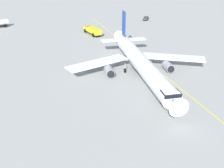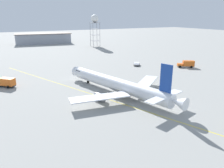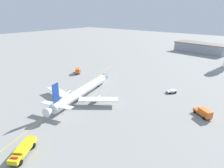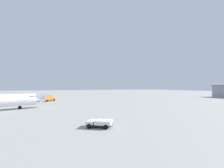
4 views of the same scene
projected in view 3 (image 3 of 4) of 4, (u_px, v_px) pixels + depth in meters
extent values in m
plane|color=gray|center=(76.00, 101.00, 84.51)|extent=(600.00, 600.00, 0.00)
cylinder|color=white|center=(82.00, 91.00, 86.89)|extent=(37.73, 13.81, 3.78)
cone|color=white|center=(103.00, 78.00, 104.25)|extent=(3.85, 4.26, 3.59)
cone|color=white|center=(50.00, 110.00, 69.16)|extent=(4.71, 4.17, 3.21)
cube|color=black|center=(101.00, 77.00, 102.07)|extent=(3.17, 3.74, 0.70)
ellipsoid|color=slate|center=(80.00, 95.00, 85.60)|extent=(14.13, 6.94, 2.08)
cube|color=#193D93|center=(56.00, 93.00, 70.70)|extent=(3.15, 1.09, 6.91)
cube|color=white|center=(49.00, 103.00, 73.66)|extent=(4.03, 6.20, 0.20)
cube|color=white|center=(65.00, 107.00, 70.85)|extent=(4.03, 6.20, 0.20)
cube|color=white|center=(59.00, 92.00, 87.89)|extent=(6.33, 16.14, 0.28)
cube|color=white|center=(99.00, 99.00, 80.34)|extent=(13.13, 14.85, 0.28)
cylinder|color=gray|center=(67.00, 93.00, 89.76)|extent=(3.86, 2.91, 2.07)
cylinder|color=black|center=(70.00, 92.00, 91.27)|extent=(0.61, 1.73, 1.76)
cylinder|color=gray|center=(97.00, 99.00, 84.03)|extent=(3.86, 2.91, 2.07)
cylinder|color=black|center=(99.00, 97.00, 85.54)|extent=(0.61, 1.73, 1.76)
cylinder|color=#9EA0A5|center=(98.00, 84.00, 99.84)|extent=(0.20, 0.20, 1.85)
cylinder|color=black|center=(98.00, 86.00, 100.15)|extent=(1.14, 0.58, 1.10)
cylinder|color=#9EA0A5|center=(74.00, 95.00, 87.07)|extent=(0.20, 0.20, 1.85)
cylinder|color=black|center=(74.00, 97.00, 87.38)|extent=(1.14, 0.58, 1.10)
cylinder|color=#9EA0A5|center=(87.00, 97.00, 84.51)|extent=(0.20, 0.20, 1.85)
cylinder|color=black|center=(87.00, 99.00, 84.83)|extent=(1.14, 0.58, 1.10)
cube|color=#232326|center=(171.00, 92.00, 92.88)|extent=(4.76, 4.20, 0.20)
cube|color=white|center=(168.00, 91.00, 92.39)|extent=(2.46, 2.71, 0.55)
cube|color=black|center=(167.00, 91.00, 92.23)|extent=(1.23, 1.68, 0.31)
cube|color=white|center=(173.00, 91.00, 92.91)|extent=(3.73, 3.61, 0.70)
cylinder|color=black|center=(170.00, 93.00, 91.46)|extent=(0.81, 0.69, 0.80)
cylinder|color=black|center=(167.00, 91.00, 93.63)|extent=(0.81, 0.69, 0.80)
cylinder|color=black|center=(176.00, 93.00, 92.17)|extent=(0.81, 0.69, 0.80)
cylinder|color=black|center=(173.00, 91.00, 94.34)|extent=(0.81, 0.69, 0.80)
cube|color=#232326|center=(23.00, 152.00, 52.52)|extent=(9.58, 7.34, 0.20)
cube|color=yellow|center=(15.00, 160.00, 48.74)|extent=(3.45, 3.52, 1.20)
cube|color=black|center=(12.00, 163.00, 47.65)|extent=(1.28, 1.89, 0.67)
cube|color=yellow|center=(25.00, 146.00, 53.43)|extent=(7.62, 6.25, 1.60)
cube|color=red|center=(14.00, 158.00, 48.51)|extent=(1.51, 1.87, 0.16)
cylinder|color=black|center=(21.00, 162.00, 49.15)|extent=(1.32, 1.00, 1.40)
cylinder|color=black|center=(11.00, 162.00, 49.44)|extent=(1.32, 1.00, 1.40)
cylinder|color=black|center=(34.00, 145.00, 55.40)|extent=(1.32, 1.00, 1.40)
cylinder|color=black|center=(25.00, 145.00, 55.69)|extent=(1.32, 1.00, 1.40)
cube|color=#232326|center=(78.00, 72.00, 122.70)|extent=(6.60, 6.63, 0.20)
cube|color=orange|center=(78.00, 70.00, 124.91)|extent=(3.22, 3.22, 1.00)
cube|color=black|center=(78.00, 69.00, 125.79)|extent=(1.46, 1.45, 0.56)
cube|color=orange|center=(78.00, 71.00, 121.13)|extent=(5.15, 5.17, 2.40)
cylinder|color=black|center=(76.00, 71.00, 125.04)|extent=(0.90, 0.91, 1.00)
cylinder|color=black|center=(80.00, 71.00, 125.25)|extent=(0.90, 0.91, 1.00)
cylinder|color=black|center=(76.00, 73.00, 120.42)|extent=(0.90, 0.91, 1.00)
cylinder|color=black|center=(80.00, 73.00, 120.63)|extent=(0.90, 0.91, 1.00)
cube|color=#232326|center=(202.00, 114.00, 72.27)|extent=(5.83, 7.33, 0.20)
cube|color=orange|center=(198.00, 110.00, 74.41)|extent=(3.25, 3.20, 1.00)
cube|color=black|center=(196.00, 108.00, 75.28)|extent=(1.73, 1.19, 0.56)
cube|color=orange|center=(205.00, 113.00, 70.73)|extent=(4.79, 5.51, 2.40)
cylinder|color=black|center=(194.00, 112.00, 74.33)|extent=(0.79, 0.99, 1.00)
cylinder|color=black|center=(200.00, 111.00, 74.97)|extent=(0.79, 0.99, 1.00)
cylinder|color=black|center=(204.00, 118.00, 69.83)|extent=(0.79, 0.99, 1.00)
cylinder|color=black|center=(210.00, 117.00, 70.48)|extent=(0.79, 0.99, 1.00)
cube|color=#999EA8|center=(201.00, 48.00, 184.38)|extent=(22.97, 46.05, 7.99)
cube|color=#72665B|center=(201.00, 43.00, 182.94)|extent=(24.32, 47.40, 0.50)
cube|color=yellow|center=(69.00, 98.00, 87.19)|extent=(115.15, 46.42, 0.01)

